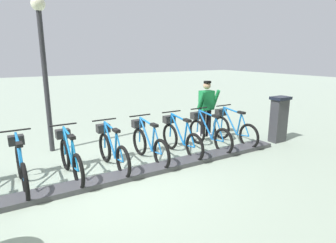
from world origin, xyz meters
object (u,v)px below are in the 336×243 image
at_px(worker_near_rack, 206,107).
at_px(payment_kiosk, 279,118).
at_px(bike_docked_3, 148,143).
at_px(bike_docked_6, 21,165).
at_px(bike_docked_0, 233,128).
at_px(bike_docked_2, 180,137).
at_px(bike_docked_5, 70,157).
at_px(bike_docked_4, 112,149).
at_px(lamp_post, 43,53).
at_px(bike_docked_1, 208,132).

bearing_deg(worker_near_rack, payment_kiosk, -135.86).
height_order(bike_docked_3, bike_docked_6, same).
bearing_deg(bike_docked_0, bike_docked_2, 90.00).
height_order(payment_kiosk, bike_docked_3, payment_kiosk).
distance_m(payment_kiosk, bike_docked_5, 5.58).
xyz_separation_m(bike_docked_0, bike_docked_4, (0.00, 3.50, 0.00)).
bearing_deg(lamp_post, bike_docked_1, -118.12).
relative_size(bike_docked_5, worker_near_rack, 1.04).
distance_m(bike_docked_2, bike_docked_4, 1.75).
xyz_separation_m(bike_docked_0, worker_near_rack, (0.88, 0.23, 0.48)).
bearing_deg(bike_docked_3, bike_docked_5, 90.00).
distance_m(bike_docked_0, bike_docked_5, 4.37).
bearing_deg(bike_docked_2, bike_docked_3, 90.00).
relative_size(bike_docked_3, bike_docked_6, 1.00).
relative_size(payment_kiosk, bike_docked_5, 0.74).
height_order(payment_kiosk, bike_docked_2, payment_kiosk).
bearing_deg(bike_docked_4, bike_docked_2, -90.00).
xyz_separation_m(bike_docked_3, lamp_post, (1.89, 1.79, 2.01)).
distance_m(bike_docked_4, worker_near_rack, 3.42).
height_order(payment_kiosk, bike_docked_1, payment_kiosk).
bearing_deg(bike_docked_4, worker_near_rack, -74.93).
bearing_deg(bike_docked_3, bike_docked_1, -90.00).
distance_m(bike_docked_5, bike_docked_6, 0.87).
distance_m(bike_docked_6, worker_near_rack, 5.11).
relative_size(payment_kiosk, bike_docked_3, 0.74).
height_order(bike_docked_2, lamp_post, lamp_post).
height_order(bike_docked_1, bike_docked_2, same).
bearing_deg(worker_near_rack, bike_docked_3, 110.18).
relative_size(bike_docked_1, bike_docked_5, 1.00).
height_order(bike_docked_0, bike_docked_4, same).
bearing_deg(bike_docked_1, payment_kiosk, -105.55).
height_order(bike_docked_4, worker_near_rack, worker_near_rack).
distance_m(payment_kiosk, bike_docked_1, 2.15).
distance_m(bike_docked_0, worker_near_rack, 1.03).
height_order(payment_kiosk, bike_docked_5, payment_kiosk).
bearing_deg(bike_docked_3, bike_docked_0, -90.00).
height_order(bike_docked_3, worker_near_rack, worker_near_rack).
relative_size(payment_kiosk, bike_docked_2, 0.74).
bearing_deg(bike_docked_5, worker_near_rack, -78.01).
height_order(bike_docked_1, bike_docked_4, same).
bearing_deg(bike_docked_5, lamp_post, 1.30).
height_order(bike_docked_1, bike_docked_5, same).
distance_m(bike_docked_1, worker_near_rack, 1.19).
bearing_deg(bike_docked_6, bike_docked_2, -90.00).
distance_m(bike_docked_2, bike_docked_3, 0.87).
distance_m(bike_docked_1, bike_docked_2, 0.87).
distance_m(bike_docked_4, lamp_post, 2.91).
bearing_deg(bike_docked_4, bike_docked_6, 90.00).
xyz_separation_m(bike_docked_4, worker_near_rack, (0.88, -3.27, 0.48)).
bearing_deg(bike_docked_1, worker_near_rack, -36.28).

